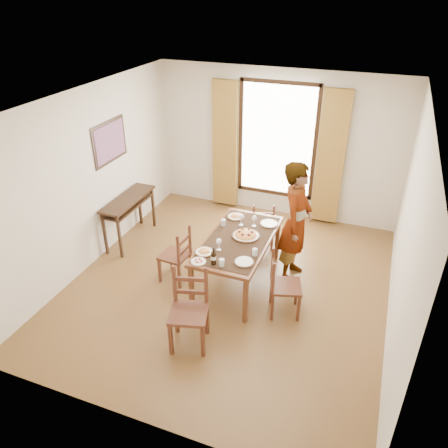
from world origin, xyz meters
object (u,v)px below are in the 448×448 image
(dining_table, at_px, (238,243))
(console_table, at_px, (128,204))
(man, at_px, (296,222))
(pasta_platter, at_px, (246,233))

(dining_table, bearing_deg, console_table, 167.08)
(man, xyz_separation_m, pasta_platter, (-0.64, -0.36, -0.12))
(console_table, height_order, pasta_platter, pasta_platter)
(dining_table, relative_size, pasta_platter, 4.32)
(console_table, xyz_separation_m, man, (2.84, -0.04, 0.24))
(man, bearing_deg, console_table, 91.99)
(dining_table, bearing_deg, pasta_platter, 48.06)
(console_table, relative_size, pasta_platter, 3.00)
(console_table, distance_m, pasta_platter, 2.24)
(dining_table, height_order, pasta_platter, pasta_platter)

